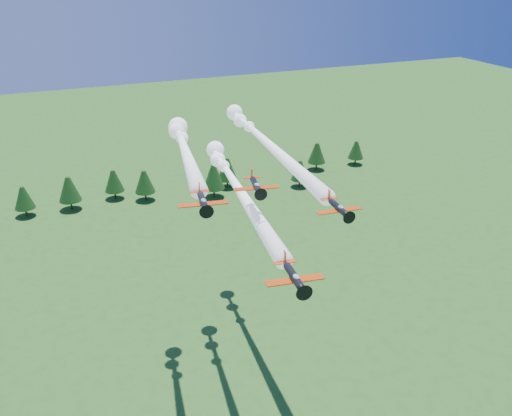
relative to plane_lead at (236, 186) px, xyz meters
name	(u,v)px	position (x,y,z in m)	size (l,w,h in m)	color
plane_lead	(236,186)	(0.00, 0.00, 0.00)	(12.80, 58.13, 3.70)	black
plane_left	(184,147)	(-8.08, 4.24, 6.95)	(11.89, 42.32, 3.70)	black
plane_right	(265,141)	(10.34, 11.23, 3.82)	(10.18, 61.40, 3.70)	black
plane_slot	(256,185)	(-1.67, -12.99, 5.17)	(7.14, 7.84, 2.49)	black
treeline	(146,182)	(1.51, 90.96, -32.81)	(170.95, 21.19, 11.63)	#382314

